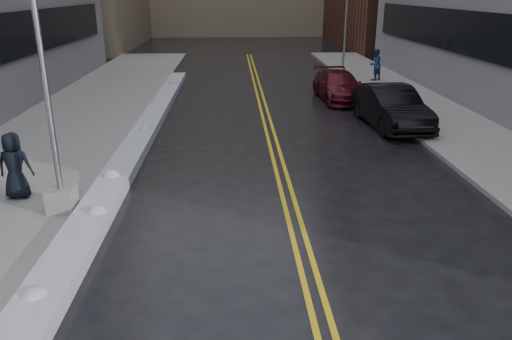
{
  "coord_description": "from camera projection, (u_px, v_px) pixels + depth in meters",
  "views": [
    {
      "loc": [
        1.02,
        -9.7,
        5.4
      ],
      "look_at": [
        1.55,
        1.59,
        1.3
      ],
      "focal_mm": 35.0,
      "sensor_mm": 36.0,
      "label": 1
    }
  ],
  "objects": [
    {
      "name": "pedestrian_c",
      "position": [
        15.0,
        166.0,
        13.09
      ],
      "size": [
        0.88,
        0.58,
        1.79
      ],
      "primitive_type": "imported",
      "rotation": [
        0.0,
        0.0,
        3.16
      ],
      "color": "black",
      "rests_on": "sidewalk_west"
    },
    {
      "name": "sidewalk_west",
      "position": [
        65.0,
        130.0,
        20.01
      ],
      "size": [
        5.5,
        50.0,
        0.15
      ],
      "primitive_type": "cube",
      "color": "gray",
      "rests_on": "ground"
    },
    {
      "name": "lane_line_right",
      "position": [
        273.0,
        129.0,
        20.41
      ],
      "size": [
        0.12,
        50.0,
        0.01
      ],
      "primitive_type": "cube",
      "color": "gold",
      "rests_on": "ground"
    },
    {
      "name": "car_black",
      "position": [
        390.0,
        107.0,
        20.5
      ],
      "size": [
        2.27,
        5.32,
        1.71
      ],
      "primitive_type": "imported",
      "rotation": [
        0.0,
        0.0,
        0.09
      ],
      "color": "black",
      "rests_on": "ground"
    },
    {
      "name": "lamppost",
      "position": [
        50.0,
        118.0,
        11.77
      ],
      "size": [
        0.65,
        0.65,
        7.62
      ],
      "color": "gray",
      "rests_on": "sidewalk_west"
    },
    {
      "name": "lane_line_left",
      "position": [
        266.0,
        130.0,
        20.4
      ],
      "size": [
        0.12,
        50.0,
        0.01
      ],
      "primitive_type": "cube",
      "color": "gold",
      "rests_on": "ground"
    },
    {
      "name": "traffic_signal",
      "position": [
        346.0,
        22.0,
        32.66
      ],
      "size": [
        0.16,
        0.2,
        6.0
      ],
      "color": "gray",
      "rests_on": "sidewalk_east"
    },
    {
      "name": "car_maroon",
      "position": [
        339.0,
        86.0,
        25.66
      ],
      "size": [
        2.25,
        5.07,
        1.45
      ],
      "primitive_type": "imported",
      "rotation": [
        0.0,
        0.0,
        0.05
      ],
      "color": "#480B15",
      "rests_on": "ground"
    },
    {
      "name": "sidewalk_east",
      "position": [
        449.0,
        126.0,
        20.72
      ],
      "size": [
        4.0,
        50.0,
        0.15
      ],
      "primitive_type": "cube",
      "color": "gray",
      "rests_on": "ground"
    },
    {
      "name": "pedestrian_east",
      "position": [
        375.0,
        65.0,
        30.42
      ],
      "size": [
        1.16,
        1.12,
        1.88
      ],
      "primitive_type": "imported",
      "rotation": [
        0.0,
        0.0,
        3.78
      ],
      "color": "navy",
      "rests_on": "sidewalk_east"
    },
    {
      "name": "fire_hydrant",
      "position": [
        427.0,
        115.0,
        20.51
      ],
      "size": [
        0.26,
        0.26,
        0.73
      ],
      "color": "maroon",
      "rests_on": "sidewalk_east"
    },
    {
      "name": "ground",
      "position": [
        189.0,
        252.0,
        10.9
      ],
      "size": [
        160.0,
        160.0,
        0.0
      ],
      "primitive_type": "plane",
      "color": "black",
      "rests_on": "ground"
    },
    {
      "name": "snow_ridge",
      "position": [
        139.0,
        141.0,
        18.25
      ],
      "size": [
        0.9,
        30.0,
        0.34
      ],
      "primitive_type": "cube",
      "color": "silver",
      "rests_on": "ground"
    }
  ]
}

